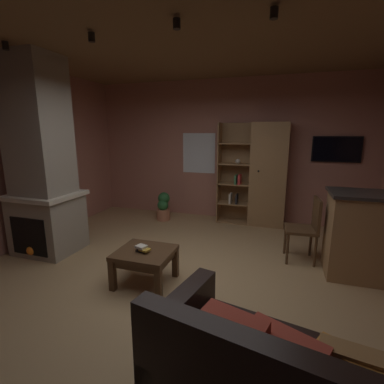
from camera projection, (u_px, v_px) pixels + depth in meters
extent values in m
cube|color=tan|center=(182.00, 282.00, 3.42)|extent=(5.64, 5.57, 0.02)
cube|color=#AD7060|center=(227.00, 151.00, 5.74)|extent=(5.76, 0.06, 2.85)
cube|color=brown|center=(180.00, 26.00, 2.81)|extent=(5.64, 5.57, 0.02)
cube|color=white|center=(199.00, 153.00, 5.90)|extent=(0.71, 0.01, 0.84)
cube|color=gray|center=(49.00, 224.00, 4.25)|extent=(0.87, 0.73, 0.85)
cube|color=gray|center=(38.00, 129.00, 3.95)|extent=(0.74, 0.62, 2.00)
cube|color=beige|center=(45.00, 195.00, 4.15)|extent=(0.95, 0.81, 0.06)
cube|color=black|center=(31.00, 236.00, 3.95)|extent=(0.61, 0.08, 0.55)
sphere|color=orange|center=(32.00, 250.00, 3.99)|extent=(0.14, 0.14, 0.14)
cube|color=#997047|center=(268.00, 175.00, 5.31)|extent=(0.68, 0.38, 1.99)
cube|color=#997047|center=(236.00, 173.00, 5.67)|extent=(0.63, 0.02, 1.99)
cube|color=#997047|center=(219.00, 173.00, 5.59)|extent=(0.02, 0.38, 1.99)
sphere|color=black|center=(258.00, 171.00, 5.15)|extent=(0.04, 0.04, 0.04)
cube|color=#997047|center=(233.00, 221.00, 5.71)|extent=(0.63, 0.38, 0.02)
cube|color=#997047|center=(233.00, 203.00, 5.63)|extent=(0.63, 0.38, 0.02)
cube|color=#997047|center=(234.00, 184.00, 5.55)|extent=(0.63, 0.38, 0.02)
cube|color=#997047|center=(234.00, 164.00, 5.46)|extent=(0.63, 0.38, 0.02)
cube|color=#997047|center=(235.00, 143.00, 5.38)|extent=(0.63, 0.38, 0.02)
cube|color=#387247|center=(236.00, 179.00, 5.46)|extent=(0.03, 0.23, 0.17)
cube|color=beige|center=(230.00, 198.00, 5.57)|extent=(0.03, 0.23, 0.19)
cube|color=black|center=(237.00, 199.00, 5.53)|extent=(0.03, 0.23, 0.19)
cube|color=#B22D2D|center=(240.00, 179.00, 5.44)|extent=(0.05, 0.23, 0.18)
sphere|color=beige|center=(238.00, 161.00, 5.43)|extent=(0.10, 0.10, 0.10)
cube|color=black|center=(271.00, 384.00, 1.32)|extent=(1.61, 0.48, 0.42)
cube|color=black|center=(181.00, 336.00, 2.04)|extent=(0.33, 0.87, 0.67)
cube|color=#AD3D2D|center=(234.00, 345.00, 1.64)|extent=(0.42, 0.29, 0.42)
cube|color=olive|center=(361.00, 382.00, 1.42)|extent=(0.44, 0.23, 0.33)
cube|color=#AD3D2D|center=(286.00, 363.00, 1.56)|extent=(0.47, 0.34, 0.39)
cube|color=#4C331E|center=(145.00, 253.00, 3.31)|extent=(0.66, 0.60, 0.05)
cube|color=#4C331E|center=(145.00, 258.00, 3.32)|extent=(0.59, 0.54, 0.08)
cube|color=#4C331E|center=(112.00, 275.00, 3.20)|extent=(0.07, 0.07, 0.37)
cube|color=#4C331E|center=(158.00, 283.00, 3.03)|extent=(0.07, 0.07, 0.37)
cube|color=#4C331E|center=(135.00, 256.00, 3.68)|extent=(0.07, 0.07, 0.37)
cube|color=#4C331E|center=(175.00, 263.00, 3.51)|extent=(0.07, 0.07, 0.37)
cube|color=black|center=(142.00, 250.00, 3.28)|extent=(0.14, 0.10, 0.02)
cube|color=gold|center=(145.00, 250.00, 3.25)|extent=(0.14, 0.12, 0.02)
cube|color=beige|center=(141.00, 247.00, 3.27)|extent=(0.14, 0.13, 0.03)
cube|color=#4C331E|center=(301.00, 230.00, 3.90)|extent=(0.45, 0.45, 0.04)
cube|color=#4C331E|center=(317.00, 214.00, 3.81)|extent=(0.07, 0.40, 0.44)
cylinder|color=#4C331E|center=(285.00, 239.00, 4.16)|extent=(0.04, 0.04, 0.46)
cylinder|color=#4C331E|center=(287.00, 249.00, 3.82)|extent=(0.04, 0.04, 0.46)
cylinder|color=#4C331E|center=(311.00, 241.00, 4.08)|extent=(0.04, 0.04, 0.46)
cylinder|color=#4C331E|center=(315.00, 251.00, 3.74)|extent=(0.04, 0.04, 0.46)
cylinder|color=#B77051|center=(163.00, 214.00, 5.80)|extent=(0.27, 0.27, 0.23)
sphere|color=#235B2D|center=(163.00, 205.00, 5.73)|extent=(0.23, 0.23, 0.23)
sphere|color=#235B2D|center=(164.00, 198.00, 5.76)|extent=(0.25, 0.25, 0.25)
cube|color=black|center=(336.00, 149.00, 5.06)|extent=(0.83, 0.05, 0.47)
cube|color=black|center=(337.00, 149.00, 5.04)|extent=(0.79, 0.01, 0.43)
cylinder|color=black|center=(5.00, 46.00, 3.18)|extent=(0.07, 0.07, 0.09)
cylinder|color=black|center=(92.00, 37.00, 2.90)|extent=(0.07, 0.07, 0.09)
cylinder|color=black|center=(177.00, 24.00, 2.54)|extent=(0.07, 0.07, 0.09)
cylinder|color=black|center=(274.00, 13.00, 2.31)|extent=(0.07, 0.07, 0.09)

